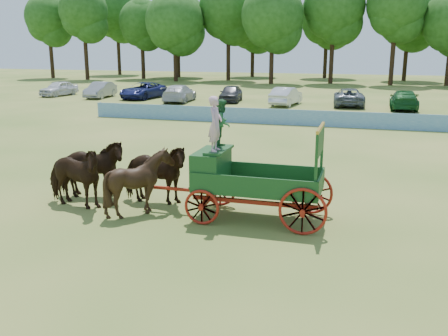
# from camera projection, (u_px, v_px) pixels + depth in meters

# --- Properties ---
(ground) EXTENTS (160.00, 160.00, 0.00)m
(ground) POSITION_uv_depth(u_px,v_px,m) (192.00, 205.00, 16.86)
(ground) COLOR #9E9047
(ground) RESTS_ON ground
(horse_lead_left) EXTENTS (2.61, 1.50, 2.08)m
(horse_lead_left) POSITION_uv_depth(u_px,v_px,m) (73.00, 177.00, 16.37)
(horse_lead_left) COLOR #311E0D
(horse_lead_left) RESTS_ON ground
(horse_lead_right) EXTENTS (2.67, 1.72, 2.08)m
(horse_lead_right) POSITION_uv_depth(u_px,v_px,m) (91.00, 169.00, 17.40)
(horse_lead_right) COLOR #311E0D
(horse_lead_right) RESTS_ON ground
(horse_wheel_left) EXTENTS (2.05, 1.86, 2.09)m
(horse_wheel_left) POSITION_uv_depth(u_px,v_px,m) (140.00, 182.00, 15.72)
(horse_wheel_left) COLOR #311E0D
(horse_wheel_left) RESTS_ON ground
(horse_wheel_right) EXTENTS (2.48, 1.16, 2.08)m
(horse_wheel_right) POSITION_uv_depth(u_px,v_px,m) (154.00, 174.00, 16.74)
(horse_wheel_right) COLOR #311E0D
(horse_wheel_right) RESTS_ON ground
(farm_dray) EXTENTS (6.00, 2.00, 3.80)m
(farm_dray) POSITION_uv_depth(u_px,v_px,m) (235.00, 166.00, 15.30)
(farm_dray) COLOR #A91E10
(farm_dray) RESTS_ON ground
(sponsor_banner) EXTENTS (26.00, 0.08, 1.05)m
(sponsor_banner) POSITION_uv_depth(u_px,v_px,m) (269.00, 116.00, 33.77)
(sponsor_banner) COLOR #1D62A0
(sponsor_banner) RESTS_ON ground
(parked_cars) EXTENTS (56.90, 7.56, 1.64)m
(parked_cars) POSITION_uv_depth(u_px,v_px,m) (306.00, 96.00, 44.67)
(parked_cars) COLOR silver
(parked_cars) RESTS_ON ground
(treeline) EXTENTS (88.11, 23.13, 15.52)m
(treeline) POSITION_uv_depth(u_px,v_px,m) (311.00, 15.00, 71.37)
(treeline) COLOR #382314
(treeline) RESTS_ON ground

